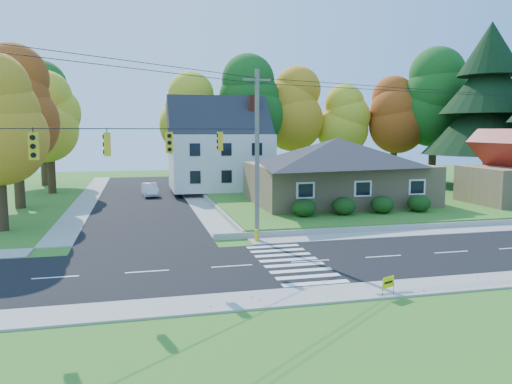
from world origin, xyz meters
TOP-DOWN VIEW (x-y plane):
  - ground at (0.00, 0.00)m, footprint 120.00×120.00m
  - road_main at (0.00, 0.00)m, footprint 90.00×8.00m
  - road_cross at (-8.00, 26.00)m, footprint 8.00×44.00m
  - sidewalk_north at (0.00, 5.00)m, footprint 90.00×2.00m
  - sidewalk_south at (0.00, -5.00)m, footprint 90.00×2.00m
  - lawn at (13.00, 21.00)m, footprint 30.00×30.00m
  - ranch_house at (8.00, 16.00)m, footprint 14.60×10.60m
  - colonial_house at (0.04, 28.00)m, footprint 10.40×8.40m
  - hedge_row at (7.50, 9.80)m, footprint 10.70×1.70m
  - traffic_infrastructure at (-0.15, 1.35)m, footprint 38.10×10.66m
  - tree_lot_0 at (-2.00, 34.00)m, footprint 6.72×6.72m
  - tree_lot_1 at (4.00, 33.00)m, footprint 7.84×7.84m
  - tree_lot_2 at (10.00, 34.00)m, footprint 7.28×7.28m
  - tree_lot_3 at (16.00, 33.00)m, footprint 6.16×6.16m
  - tree_lot_4 at (22.00, 32.00)m, footprint 6.72×6.72m
  - tree_lot_5 at (26.00, 30.00)m, footprint 8.40×8.40m
  - conifer_east_a at (27.00, 22.00)m, footprint 12.80×12.80m
  - tree_west_1 at (-18.00, 22.00)m, footprint 7.28×7.28m
  - tree_west_2 at (-17.00, 32.00)m, footprint 6.72×6.72m
  - tree_west_3 at (-19.00, 40.00)m, footprint 7.84×7.84m
  - white_car at (-7.16, 26.98)m, footprint 1.70×4.05m
  - fire_hydrant at (-1.60, 4.91)m, footprint 0.43×0.33m
  - yard_sign at (1.17, -5.78)m, footprint 0.62×0.29m

SIDE VIEW (x-z plane):
  - ground at x=0.00m, z-range 0.00..0.00m
  - road_main at x=0.00m, z-range 0.00..0.02m
  - road_cross at x=-8.00m, z-range 0.00..0.02m
  - sidewalk_north at x=0.00m, z-range 0.00..0.08m
  - sidewalk_south at x=0.00m, z-range 0.00..0.08m
  - lawn at x=13.00m, z-range 0.00..0.50m
  - fire_hydrant at x=-1.60m, z-range -0.02..0.74m
  - yard_sign at x=1.17m, z-range 0.18..1.00m
  - white_car at x=-7.16m, z-range 0.02..1.32m
  - hedge_row at x=7.50m, z-range 0.50..1.77m
  - ranch_house at x=8.00m, z-range 0.57..5.97m
  - colonial_house at x=0.04m, z-range -0.22..9.38m
  - traffic_infrastructure at x=-0.15m, z-range 0.15..10.15m
  - tree_lot_3 at x=16.00m, z-range 1.92..13.39m
  - tree_west_2 at x=-17.00m, z-range 1.55..14.06m
  - tree_lot_0 at x=-2.00m, z-range 2.05..14.56m
  - tree_lot_4 at x=22.00m, z-range 2.05..14.56m
  - tree_west_1 at x=-18.00m, z-range 1.68..15.24m
  - tree_lot_2 at x=10.00m, z-range 2.18..15.74m
  - tree_west_3 at x=-19.00m, z-range 1.81..16.41m
  - conifer_east_a at x=27.00m, z-range 0.91..17.87m
  - tree_lot_1 at x=4.00m, z-range 2.31..16.91m
  - tree_lot_5 at x=26.00m, z-range 2.45..18.09m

